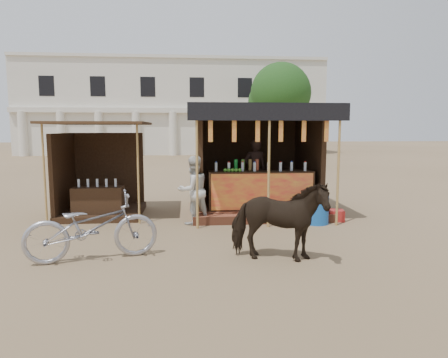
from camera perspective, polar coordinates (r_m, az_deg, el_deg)
name	(u,v)px	position (r m, az deg, el deg)	size (l,w,h in m)	color
ground	(232,248)	(7.55, 1.11, -9.85)	(120.00, 120.00, 0.00)	#846B4C
main_stall	(255,173)	(10.75, 4.47, 0.85)	(3.60, 3.61, 2.78)	brown
secondary_stall	(96,182)	(10.77, -17.86, -0.42)	(2.40, 2.40, 2.38)	#332012
cow	(278,221)	(6.74, 7.75, -5.98)	(0.74, 1.62, 1.37)	black
motorbike	(92,227)	(7.12, -18.35, -6.50)	(0.76, 2.18, 1.14)	#9D9DA6
bystander	(193,190)	(9.29, -4.42, -1.60)	(0.77, 0.60, 1.59)	silver
blue_barrel	(317,208)	(9.60, 13.08, -4.07)	(0.56, 0.56, 0.74)	#1655A7
red_crate	(336,215)	(10.06, 15.69, -5.01)	(0.36, 0.39, 0.27)	#AD201C
cooler	(307,213)	(9.66, 11.78, -4.79)	(0.75, 0.63, 0.46)	#186F3F
background_building	(174,109)	(37.18, -7.13, 9.89)	(26.00, 7.45, 8.18)	silver
tree	(278,95)	(30.15, 7.66, 11.76)	(4.50, 4.40, 7.00)	#382314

